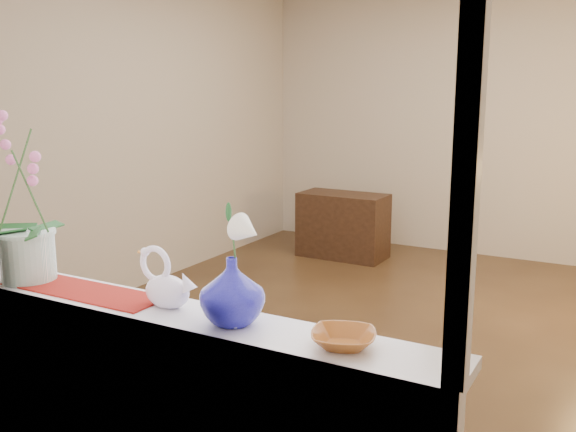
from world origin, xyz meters
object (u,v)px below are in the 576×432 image
(orchid_pot, at_px, (23,198))
(paperweight, at_px, (235,318))
(blue_vase, at_px, (232,286))
(amber_dish, at_px, (343,340))
(swan, at_px, (167,279))
(side_table, at_px, (343,225))

(orchid_pot, distance_m, paperweight, 1.07)
(blue_vase, height_order, amber_dish, blue_vase)
(swan, xyz_separation_m, blue_vase, (0.29, -0.02, 0.03))
(amber_dish, bearing_deg, blue_vase, -179.85)
(blue_vase, height_order, paperweight, blue_vase)
(amber_dish, bearing_deg, orchid_pot, 179.98)
(swan, height_order, side_table, swan)
(blue_vase, bearing_deg, paperweight, -46.67)
(amber_dish, height_order, side_table, amber_dish)
(paperweight, height_order, side_table, paperweight)
(orchid_pot, relative_size, paperweight, 9.93)
(orchid_pot, distance_m, side_table, 4.23)
(blue_vase, bearing_deg, swan, 175.40)
(swan, bearing_deg, blue_vase, -18.50)
(orchid_pot, relative_size, swan, 2.80)
(swan, distance_m, blue_vase, 0.30)
(orchid_pot, bearing_deg, blue_vase, -0.09)
(swan, xyz_separation_m, paperweight, (0.32, -0.06, -0.07))
(blue_vase, relative_size, side_table, 0.30)
(swan, height_order, blue_vase, blue_vase)
(amber_dish, bearing_deg, swan, 178.14)
(amber_dish, xyz_separation_m, side_table, (-1.84, 4.10, -0.62))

